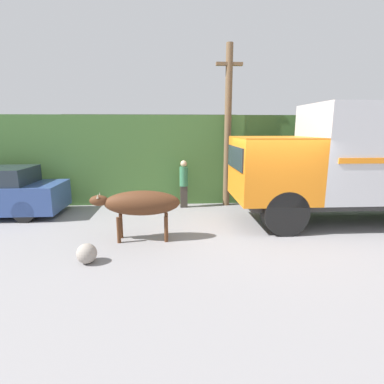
% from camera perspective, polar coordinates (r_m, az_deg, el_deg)
% --- Properties ---
extents(ground_plane, '(60.00, 60.00, 0.00)m').
position_cam_1_polar(ground_plane, '(8.53, 14.70, -7.35)').
color(ground_plane, gray).
extents(hillside_embankment, '(32.00, 5.26, 3.24)m').
position_cam_1_polar(hillside_embankment, '(13.79, 7.47, 7.17)').
color(hillside_embankment, '#426B33').
rests_on(hillside_embankment, ground_plane).
extents(building_backdrop, '(6.15, 2.70, 3.25)m').
position_cam_1_polar(building_backdrop, '(12.38, -7.30, 6.71)').
color(building_backdrop, '#99ADB7').
rests_on(building_backdrop, ground_plane).
extents(cargo_truck, '(7.07, 2.28, 3.45)m').
position_cam_1_polar(cargo_truck, '(10.01, 30.05, 5.42)').
color(cargo_truck, '#2D2D2D').
rests_on(cargo_truck, ground_plane).
extents(brown_cow, '(2.22, 0.62, 1.27)m').
position_cam_1_polar(brown_cow, '(7.52, -9.81, -2.18)').
color(brown_cow, '#512D19').
rests_on(brown_cow, ground_plane).
extents(pedestrian_on_hill, '(0.30, 0.30, 1.68)m').
position_cam_1_polar(pedestrian_on_hill, '(10.54, -1.58, 2.03)').
color(pedestrian_on_hill, '#38332D').
rests_on(pedestrian_on_hill, ground_plane).
extents(utility_pole, '(0.90, 0.24, 5.55)m').
position_cam_1_polar(utility_pole, '(10.80, 6.84, 12.57)').
color(utility_pole, brown).
rests_on(utility_pole, ground_plane).
extents(roadside_rock, '(0.42, 0.42, 0.42)m').
position_cam_1_polar(roadside_rock, '(6.76, -19.43, -10.98)').
color(roadside_rock, gray).
rests_on(roadside_rock, ground_plane).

